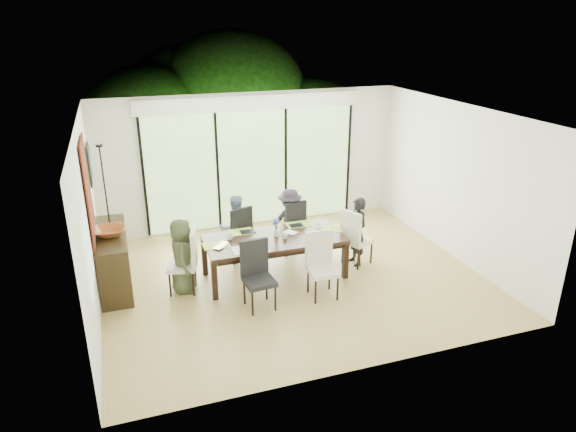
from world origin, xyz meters
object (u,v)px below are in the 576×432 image
object	(u,v)px
chair_left_end	(181,261)
person_right_end	(357,232)
person_far_right	(290,221)
sideboard	(114,259)
chair_right_end	(358,236)
bowl	(110,232)
vase	(276,233)
cup_a	(230,237)
chair_far_left	(235,232)
person_far_left	(235,228)
table_top	(274,239)
chair_near_left	(259,276)
cup_b	(285,236)
cup_c	(318,227)
laptop	(224,246)
person_left_end	(182,256)
chair_near_right	(323,266)
chair_far_right	(289,225)

from	to	relation	value
chair_left_end	person_right_end	xyz separation A→B (m)	(2.98, 0.00, 0.09)
person_far_right	sideboard	world-z (taller)	person_far_right
chair_right_end	bowl	size ratio (longest dim) A/B	2.11
vase	cup_a	size ratio (longest dim) A/B	0.97
chair_far_left	person_far_left	bearing A→B (deg)	68.50
table_top	person_right_end	world-z (taller)	person_right_end
chair_near_left	person_right_end	xyz separation A→B (m)	(1.98, 0.87, 0.09)
person_far_left	cup_b	bearing A→B (deg)	120.49
table_top	cup_c	distance (m)	0.81
chair_left_end	bowl	distance (m)	1.17
laptop	sideboard	bearing A→B (deg)	111.78
table_top	chair_right_end	bearing A→B (deg)	0.00
table_top	person_left_end	distance (m)	1.48
chair_left_end	cup_c	bearing A→B (deg)	106.38
chair_left_end	bowl	xyz separation A→B (m)	(-0.99, 0.42, 0.46)
chair_right_end	chair_far_left	xyz separation A→B (m)	(-1.95, 0.85, 0.00)
table_top	chair_near_right	bearing A→B (deg)	-60.11
person_left_end	cup_c	world-z (taller)	person_left_end
chair_far_right	person_far_right	xyz separation A→B (m)	(0.00, -0.02, 0.09)
chair_far_right	person_far_right	world-z (taller)	person_far_right
sideboard	person_right_end	bearing A→B (deg)	-7.42
vase	laptop	bearing A→B (deg)	-170.54
chair_left_end	person_far_right	world-z (taller)	person_far_right
cup_b	cup_c	world-z (taller)	cup_c
chair_right_end	bowl	bearing A→B (deg)	59.67
sideboard	bowl	size ratio (longest dim) A/B	3.36
vase	cup_a	world-z (taller)	vase
vase	cup_b	xyz separation A→B (m)	(0.10, -0.15, -0.01)
chair_left_end	person_far_left	bearing A→B (deg)	142.22
sideboard	person_far_left	bearing A→B (deg)	8.70
table_top	chair_left_end	bearing A→B (deg)	180.00
chair_far_left	bowl	world-z (taller)	bowl
person_right_end	sideboard	bearing A→B (deg)	-103.41
person_left_end	person_right_end	xyz separation A→B (m)	(2.96, 0.00, 0.00)
chair_right_end	person_left_end	bearing A→B (deg)	65.64
person_far_left	laptop	distance (m)	1.02
bowl	vase	bearing A→B (deg)	-8.22
table_top	cup_a	distance (m)	0.72
person_left_end	bowl	distance (m)	1.16
chair_right_end	person_left_end	size ratio (longest dim) A/B	0.85
chair_far_right	table_top	bearing A→B (deg)	43.09
chair_right_end	chair_near_right	xyz separation A→B (m)	(-1.00, -0.87, 0.00)
chair_far_left	person_far_right	distance (m)	1.00
chair_left_end	table_top	bearing A→B (deg)	103.89
chair_near_left	vase	size ratio (longest dim) A/B	9.17
cup_a	table_top	bearing A→B (deg)	-12.09
chair_far_left	cup_a	world-z (taller)	chair_far_left
person_right_end	person_far_left	distance (m)	2.10
chair_far_left	person_far_left	distance (m)	0.09
sideboard	vase	bearing A→B (deg)	-10.42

